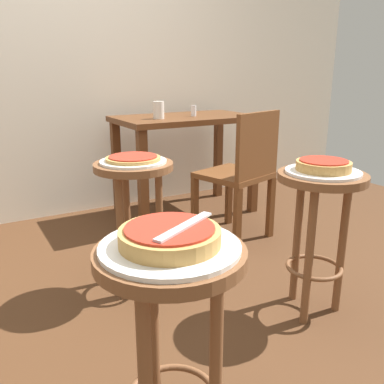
{
  "coord_description": "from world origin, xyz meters",
  "views": [
    {
      "loc": [
        -0.57,
        -1.55,
        1.08
      ],
      "look_at": [
        0.26,
        -0.14,
        0.6
      ],
      "focal_mm": 38.27,
      "sensor_mm": 36.0,
      "label": 1
    }
  ],
  "objects_px": {
    "stool_middle": "(319,211)",
    "serving_plate_middle": "(323,172)",
    "dining_table": "(186,133)",
    "condiment_shaker": "(194,111)",
    "pizza_middle": "(324,165)",
    "serving_plate_foreground": "(170,247)",
    "wooden_chair": "(242,171)",
    "stool_foreground": "(171,311)",
    "pizza_foreground": "(170,236)",
    "pizza_server_knife": "(185,226)",
    "pizza_leftside": "(133,158)",
    "stool_leftside": "(135,197)",
    "cup_near_edge": "(159,110)",
    "serving_plate_leftside": "(133,161)"
  },
  "relations": [
    {
      "from": "stool_middle",
      "to": "serving_plate_middle",
      "type": "distance_m",
      "value": 0.18
    },
    {
      "from": "stool_middle",
      "to": "serving_plate_middle",
      "type": "height_order",
      "value": "serving_plate_middle"
    },
    {
      "from": "dining_table",
      "to": "condiment_shaker",
      "type": "bearing_deg",
      "value": -45.55
    },
    {
      "from": "pizza_middle",
      "to": "serving_plate_foreground",
      "type": "bearing_deg",
      "value": -158.4
    },
    {
      "from": "serving_plate_middle",
      "to": "wooden_chair",
      "type": "distance_m",
      "value": 0.91
    },
    {
      "from": "stool_foreground",
      "to": "serving_plate_middle",
      "type": "height_order",
      "value": "serving_plate_middle"
    },
    {
      "from": "pizza_foreground",
      "to": "pizza_server_knife",
      "type": "distance_m",
      "value": 0.04
    },
    {
      "from": "pizza_foreground",
      "to": "pizza_middle",
      "type": "xyz_separation_m",
      "value": [
        0.92,
        0.36,
        0.0
      ]
    },
    {
      "from": "serving_plate_foreground",
      "to": "stool_middle",
      "type": "bearing_deg",
      "value": 21.6
    },
    {
      "from": "pizza_middle",
      "to": "pizza_server_knife",
      "type": "relative_size",
      "value": 1.05
    },
    {
      "from": "pizza_leftside",
      "to": "pizza_middle",
      "type": "bearing_deg",
      "value": -44.13
    },
    {
      "from": "stool_leftside",
      "to": "wooden_chair",
      "type": "bearing_deg",
      "value": 16.81
    },
    {
      "from": "cup_near_edge",
      "to": "serving_plate_foreground",
      "type": "bearing_deg",
      "value": -114.97
    },
    {
      "from": "stool_middle",
      "to": "stool_leftside",
      "type": "height_order",
      "value": "same"
    },
    {
      "from": "serving_plate_foreground",
      "to": "pizza_leftside",
      "type": "xyz_separation_m",
      "value": [
        0.3,
        0.97,
        0.02
      ]
    },
    {
      "from": "pizza_leftside",
      "to": "pizza_server_knife",
      "type": "xyz_separation_m",
      "value": [
        -0.27,
        -0.99,
        0.04
      ]
    },
    {
      "from": "pizza_middle",
      "to": "pizza_server_knife",
      "type": "bearing_deg",
      "value": -156.65
    },
    {
      "from": "dining_table",
      "to": "wooden_chair",
      "type": "xyz_separation_m",
      "value": [
        0.04,
        -0.67,
        -0.16
      ]
    },
    {
      "from": "pizza_foreground",
      "to": "stool_leftside",
      "type": "distance_m",
      "value": 1.03
    },
    {
      "from": "pizza_middle",
      "to": "pizza_leftside",
      "type": "bearing_deg",
      "value": 135.87
    },
    {
      "from": "serving_plate_leftside",
      "to": "wooden_chair",
      "type": "bearing_deg",
      "value": 16.81
    },
    {
      "from": "cup_near_edge",
      "to": "stool_leftside",
      "type": "bearing_deg",
      "value": -122.7
    },
    {
      "from": "serving_plate_foreground",
      "to": "pizza_leftside",
      "type": "relative_size",
      "value": 1.34
    },
    {
      "from": "wooden_chair",
      "to": "serving_plate_foreground",
      "type": "bearing_deg",
      "value": -133.08
    },
    {
      "from": "pizza_foreground",
      "to": "serving_plate_middle",
      "type": "bearing_deg",
      "value": 21.6
    },
    {
      "from": "stool_foreground",
      "to": "serving_plate_foreground",
      "type": "height_order",
      "value": "serving_plate_foreground"
    },
    {
      "from": "serving_plate_leftside",
      "to": "cup_near_edge",
      "type": "bearing_deg",
      "value": 57.3
    },
    {
      "from": "serving_plate_foreground",
      "to": "pizza_server_knife",
      "type": "xyz_separation_m",
      "value": [
        0.03,
        -0.02,
        0.06
      ]
    },
    {
      "from": "pizza_middle",
      "to": "dining_table",
      "type": "relative_size",
      "value": 0.22
    },
    {
      "from": "pizza_foreground",
      "to": "serving_plate_foreground",
      "type": "bearing_deg",
      "value": 0.0
    },
    {
      "from": "dining_table",
      "to": "serving_plate_middle",
      "type": "bearing_deg",
      "value": -96.74
    },
    {
      "from": "pizza_foreground",
      "to": "stool_middle",
      "type": "xyz_separation_m",
      "value": [
        0.92,
        0.36,
        -0.21
      ]
    },
    {
      "from": "stool_middle",
      "to": "condiment_shaker",
      "type": "height_order",
      "value": "condiment_shaker"
    },
    {
      "from": "stool_middle",
      "to": "serving_plate_middle",
      "type": "xyz_separation_m",
      "value": [
        0.0,
        0.0,
        0.18
      ]
    },
    {
      "from": "stool_foreground",
      "to": "stool_leftside",
      "type": "xyz_separation_m",
      "value": [
        0.3,
        0.97,
        0.0
      ]
    },
    {
      "from": "pizza_leftside",
      "to": "pizza_server_knife",
      "type": "bearing_deg",
      "value": -105.33
    },
    {
      "from": "serving_plate_middle",
      "to": "pizza_server_knife",
      "type": "height_order",
      "value": "pizza_server_knife"
    },
    {
      "from": "pizza_foreground",
      "to": "cup_near_edge",
      "type": "relative_size",
      "value": 2.08
    },
    {
      "from": "dining_table",
      "to": "condiment_shaker",
      "type": "height_order",
      "value": "condiment_shaker"
    },
    {
      "from": "serving_plate_middle",
      "to": "serving_plate_leftside",
      "type": "xyz_separation_m",
      "value": [
        -0.62,
        0.6,
        0.0
      ]
    },
    {
      "from": "cup_near_edge",
      "to": "serving_plate_middle",
      "type": "bearing_deg",
      "value": -87.03
    },
    {
      "from": "pizza_foreground",
      "to": "dining_table",
      "type": "xyz_separation_m",
      "value": [
        1.1,
        1.89,
        -0.07
      ]
    },
    {
      "from": "pizza_middle",
      "to": "cup_near_edge",
      "type": "bearing_deg",
      "value": 92.97
    },
    {
      "from": "stool_foreground",
      "to": "cup_near_edge",
      "type": "bearing_deg",
      "value": 65.03
    },
    {
      "from": "condiment_shaker",
      "to": "wooden_chair",
      "type": "height_order",
      "value": "wooden_chair"
    },
    {
      "from": "pizza_middle",
      "to": "stool_middle",
      "type": "bearing_deg",
      "value": 180.0
    },
    {
      "from": "cup_near_edge",
      "to": "stool_middle",
      "type": "bearing_deg",
      "value": -87.03
    },
    {
      "from": "pizza_server_knife",
      "to": "dining_table",
      "type": "bearing_deg",
      "value": 33.23
    },
    {
      "from": "serving_plate_middle",
      "to": "pizza_leftside",
      "type": "relative_size",
      "value": 1.22
    },
    {
      "from": "pizza_leftside",
      "to": "wooden_chair",
      "type": "height_order",
      "value": "wooden_chair"
    }
  ]
}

